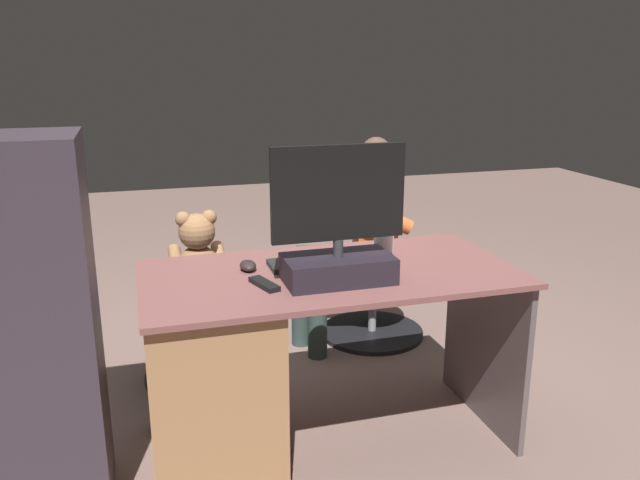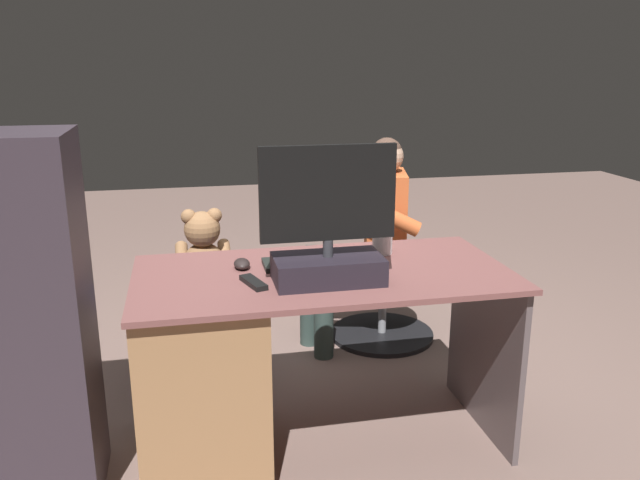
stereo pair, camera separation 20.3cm
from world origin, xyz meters
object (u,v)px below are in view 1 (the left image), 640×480
at_px(desk, 235,366).
at_px(tv_remote, 264,284).
at_px(office_chair_teddy, 202,329).
at_px(teddy_bear, 198,253).
at_px(computer_mouse, 248,266).
at_px(cup, 384,240).
at_px(visitor_chair, 373,292).
at_px(monitor, 338,242).
at_px(keyboard, 324,262).
at_px(person, 359,226).

distance_m(desk, tv_remote, 0.37).
distance_m(office_chair_teddy, teddy_bear, 0.37).
bearing_deg(office_chair_teddy, computer_mouse, 102.24).
bearing_deg(desk, office_chair_teddy, -85.82).
relative_size(cup, tv_remote, 0.64).
bearing_deg(visitor_chair, computer_mouse, 44.89).
distance_m(monitor, tv_remote, 0.29).
relative_size(desk, tv_remote, 9.23).
bearing_deg(keyboard, monitor, 87.69).
distance_m(cup, teddy_bear, 0.88).
bearing_deg(computer_mouse, person, -132.42).
xyz_separation_m(computer_mouse, tv_remote, (-0.02, 0.19, -0.01)).
distance_m(keyboard, tv_remote, 0.32).
distance_m(desk, computer_mouse, 0.37).
bearing_deg(tv_remote, keyboard, -164.40).
height_order(computer_mouse, cup, cup).
bearing_deg(keyboard, visitor_chair, -122.49).
bearing_deg(office_chair_teddy, desk, 94.18).
distance_m(computer_mouse, visitor_chair, 1.25).
distance_m(computer_mouse, office_chair_teddy, 0.77).
xyz_separation_m(desk, cup, (-0.65, -0.17, 0.38)).
height_order(cup, teddy_bear, teddy_bear).
distance_m(computer_mouse, teddy_bear, 0.62).
relative_size(keyboard, cup, 4.36).
bearing_deg(computer_mouse, keyboard, 177.51).
height_order(tv_remote, office_chair_teddy, tv_remote).
bearing_deg(cup, teddy_bear, -36.78).
bearing_deg(computer_mouse, teddy_bear, -78.01).
height_order(keyboard, teddy_bear, teddy_bear).
distance_m(keyboard, cup, 0.30).
bearing_deg(monitor, tv_remote, -3.82).
xyz_separation_m(desk, computer_mouse, (-0.08, -0.10, 0.35)).
bearing_deg(monitor, cup, -135.36).
height_order(cup, visitor_chair, cup).
bearing_deg(monitor, teddy_bear, -63.05).
height_order(desk, monitor, monitor).
bearing_deg(office_chair_teddy, visitor_chair, -166.35).
relative_size(desk, keyboard, 3.30).
bearing_deg(monitor, person, -113.78).
distance_m(keyboard, computer_mouse, 0.29).
xyz_separation_m(monitor, cup, (-0.29, -0.28, -0.10)).
height_order(monitor, office_chair_teddy, monitor).
xyz_separation_m(desk, office_chair_teddy, (0.05, -0.68, -0.13)).
xyz_separation_m(keyboard, visitor_chair, (-0.53, -0.83, -0.48)).
relative_size(monitor, visitor_chair, 0.86).
height_order(cup, office_chair_teddy, cup).
bearing_deg(visitor_chair, person, 13.65).
distance_m(computer_mouse, person, 1.08).
bearing_deg(visitor_chair, cup, 71.52).
bearing_deg(office_chair_teddy, cup, 143.88).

